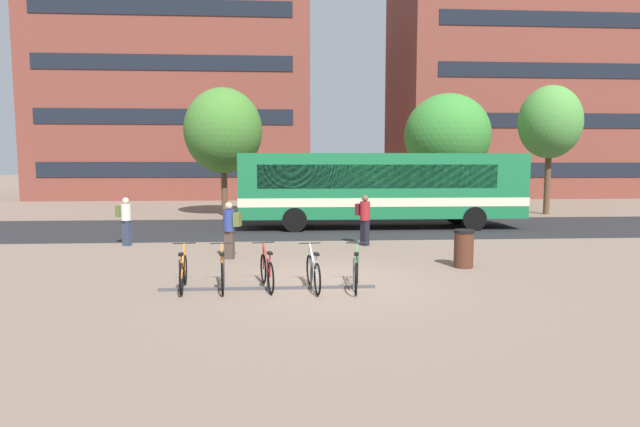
{
  "coord_description": "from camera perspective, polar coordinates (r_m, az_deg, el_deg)",
  "views": [
    {
      "loc": [
        -1.05,
        -12.02,
        2.88
      ],
      "look_at": [
        0.0,
        4.29,
        1.22
      ],
      "focal_mm": 29.09,
      "sensor_mm": 36.0,
      "label": 1
    }
  ],
  "objects": [
    {
      "name": "parked_bicycle_silver_3",
      "position": [
        11.7,
        -0.74,
        -6.53
      ],
      "size": [
        0.52,
        1.72,
        0.99
      ],
      "rotation": [
        0.0,
        0.0,
        1.69
      ],
      "color": "black",
      "rests_on": "ground"
    },
    {
      "name": "parked_bicycle_red_2",
      "position": [
        11.86,
        -5.86,
        -6.39
      ],
      "size": [
        0.55,
        1.7,
        0.99
      ],
      "rotation": [
        0.0,
        0.0,
        1.77
      ],
      "color": "black",
      "rests_on": "ground"
    },
    {
      "name": "building_right_wing",
      "position": [
        50.59,
        24.25,
        16.71
      ],
      "size": [
        26.55,
        12.13,
        25.78
      ],
      "color": "brown",
      "rests_on": "ground"
    },
    {
      "name": "commuter_olive_pack_0",
      "position": [
        18.84,
        -20.62,
        -0.45
      ],
      "size": [
        0.6,
        0.51,
        1.65
      ],
      "rotation": [
        0.0,
        0.0,
        5.83
      ],
      "color": "#2D3851",
      "rests_on": "ground"
    },
    {
      "name": "city_bus",
      "position": [
        22.5,
        6.84,
        2.94
      ],
      "size": [
        12.05,
        2.69,
        3.2
      ],
      "rotation": [
        0.0,
        0.0,
        -0.01
      ],
      "color": "#196B3D",
      "rests_on": "ground"
    },
    {
      "name": "street_tree_2",
      "position": [
        30.79,
        13.81,
        8.35
      ],
      "size": [
        4.87,
        4.87,
        6.7
      ],
      "color": "brown",
      "rests_on": "ground"
    },
    {
      "name": "parked_bicycle_orange_1",
      "position": [
        11.89,
        -10.71,
        -6.43
      ],
      "size": [
        0.52,
        1.71,
        0.99
      ],
      "rotation": [
        0.0,
        0.0,
        1.71
      ],
      "color": "black",
      "rests_on": "ground"
    },
    {
      "name": "street_tree_0",
      "position": [
        30.74,
        23.98,
        9.13
      ],
      "size": [
        3.28,
        3.28,
        6.9
      ],
      "color": "brown",
      "rests_on": "ground"
    },
    {
      "name": "bus_lane_asphalt",
      "position": [
        22.31,
        -0.97,
        -1.62
      ],
      "size": [
        80.0,
        7.2,
        0.01
      ],
      "primitive_type": "cube",
      "color": "#232326",
      "rests_on": "ground"
    },
    {
      "name": "commuter_olive_pack_2",
      "position": [
        15.43,
        -9.85,
        -1.41
      ],
      "size": [
        0.58,
        0.43,
        1.68
      ],
      "rotation": [
        0.0,
        0.0,
        2.89
      ],
      "color": "#47382D",
      "rests_on": "ground"
    },
    {
      "name": "commuter_maroon_pack_1",
      "position": [
        17.74,
        4.88,
        -0.32
      ],
      "size": [
        0.55,
        0.6,
        1.73
      ],
      "rotation": [
        0.0,
        0.0,
        5.33
      ],
      "color": "black",
      "rests_on": "ground"
    },
    {
      "name": "parked_bicycle_orange_0",
      "position": [
        12.07,
        -14.82,
        -6.34
      ],
      "size": [
        0.52,
        1.72,
        0.99
      ],
      "rotation": [
        0.0,
        0.0,
        1.68
      ],
      "color": "black",
      "rests_on": "ground"
    },
    {
      "name": "bike_rack",
      "position": [
        11.82,
        -5.75,
        -7.88
      ],
      "size": [
        4.86,
        0.09,
        0.7
      ],
      "rotation": [
        0.0,
        0.0,
        -0.0
      ],
      "color": "#47474C",
      "rests_on": "ground"
    },
    {
      "name": "ground",
      "position": [
        12.4,
        1.27,
        -7.64
      ],
      "size": [
        200.0,
        200.0,
        0.0
      ],
      "primitive_type": "plane",
      "color": "#7A6656"
    },
    {
      "name": "street_tree_1",
      "position": [
        27.9,
        -10.6,
        8.93
      ],
      "size": [
        4.07,
        4.07,
        6.68
      ],
      "color": "brown",
      "rests_on": "ground"
    },
    {
      "name": "building_left_wing",
      "position": [
        45.89,
        -14.83,
        11.46
      ],
      "size": [
        20.78,
        13.41,
        15.13
      ],
      "color": "brown",
      "rests_on": "ground"
    },
    {
      "name": "trash_bin",
      "position": [
        14.6,
        15.53,
        -3.73
      ],
      "size": [
        0.55,
        0.55,
        1.03
      ],
      "color": "#4C2819",
      "rests_on": "ground"
    },
    {
      "name": "parked_bicycle_green_4",
      "position": [
        11.75,
        4.05,
        -6.49
      ],
      "size": [
        0.52,
        1.71,
        0.99
      ],
      "rotation": [
        0.0,
        0.0,
        1.41
      ],
      "color": "black",
      "rests_on": "ground"
    }
  ]
}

